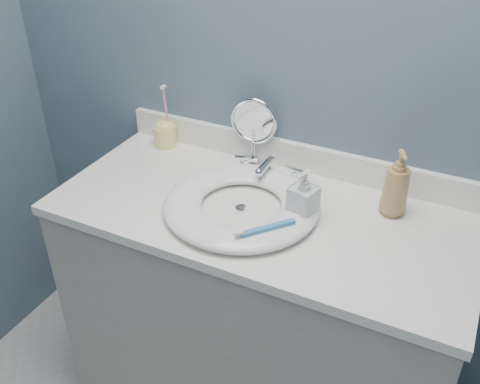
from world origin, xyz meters
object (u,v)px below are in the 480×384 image
Objects in this scene: makeup_mirror at (253,129)px; soap_bottle_amber at (397,183)px; toothbrush_holder at (165,132)px; soap_bottle_clear at (304,196)px.

makeup_mirror reaches higher than soap_bottle_amber.
soap_bottle_clear is at bearing -19.40° from toothbrush_holder.
makeup_mirror is 0.34m from toothbrush_holder.
soap_bottle_clear is 0.62m from toothbrush_holder.
toothbrush_holder is at bearing 149.95° from soap_bottle_amber.
soap_bottle_amber is 0.89× the size of toothbrush_holder.
soap_bottle_clear is (0.26, -0.23, -0.05)m from makeup_mirror.
soap_bottle_amber is (0.48, -0.09, -0.03)m from makeup_mirror.
toothbrush_holder is (-0.33, -0.02, -0.07)m from makeup_mirror.
makeup_mirror reaches higher than toothbrush_holder.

